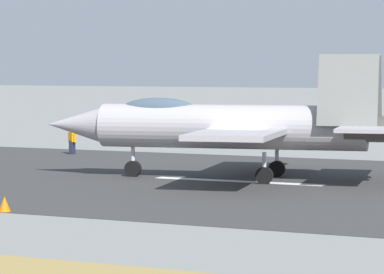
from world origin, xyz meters
name	(u,v)px	position (x,y,z in m)	size (l,w,h in m)	color
ground_plane	(240,182)	(0.00, 0.00, 0.00)	(400.00, 400.00, 0.00)	gray
runway_strip	(240,182)	(-0.02, 0.00, 0.01)	(240.00, 26.00, 0.02)	#333333
fighter_jet	(230,125)	(0.80, -0.76, 2.47)	(16.97, 13.79, 5.67)	#A09BA0
crew_person	(72,141)	(14.61, -9.82, 0.78)	(0.63, 0.46, 1.56)	#1E2338
marker_cone_mid	(5,204)	(3.75, 12.77, 0.28)	(0.44, 0.44, 0.55)	orange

